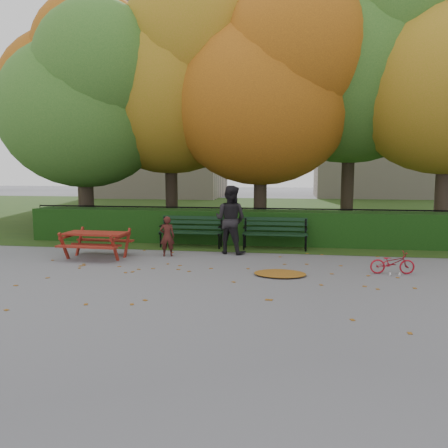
# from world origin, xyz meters

# --- Properties ---
(ground) EXTENTS (90.00, 90.00, 0.00)m
(ground) POSITION_xyz_m (0.00, 0.00, 0.00)
(ground) COLOR slate
(ground) RESTS_ON ground
(grass_strip) EXTENTS (90.00, 90.00, 0.00)m
(grass_strip) POSITION_xyz_m (0.00, 14.00, 0.01)
(grass_strip) COLOR #203B13
(grass_strip) RESTS_ON ground
(building_left) EXTENTS (10.00, 7.00, 15.00)m
(building_left) POSITION_xyz_m (-9.00, 26.00, 7.50)
(building_left) COLOR #B6A690
(building_left) RESTS_ON ground
(building_right) EXTENTS (9.00, 6.00, 12.00)m
(building_right) POSITION_xyz_m (8.00, 28.00, 6.00)
(building_right) COLOR #B6A690
(building_right) RESTS_ON ground
(hedge) EXTENTS (13.00, 0.90, 1.00)m
(hedge) POSITION_xyz_m (0.00, 4.50, 0.50)
(hedge) COLOR black
(hedge) RESTS_ON ground
(iron_fence) EXTENTS (14.00, 0.04, 1.02)m
(iron_fence) POSITION_xyz_m (0.00, 5.30, 0.54)
(iron_fence) COLOR black
(iron_fence) RESTS_ON ground
(tree_a) EXTENTS (5.88, 5.60, 7.48)m
(tree_a) POSITION_xyz_m (-5.19, 5.58, 4.52)
(tree_a) COLOR #2D211A
(tree_a) RESTS_ON ground
(tree_b) EXTENTS (6.72, 6.40, 8.79)m
(tree_b) POSITION_xyz_m (-2.44, 6.75, 5.40)
(tree_b) COLOR #2D211A
(tree_b) RESTS_ON ground
(tree_c) EXTENTS (6.30, 6.00, 8.00)m
(tree_c) POSITION_xyz_m (0.83, 5.96, 4.82)
(tree_c) COLOR #2D211A
(tree_c) RESTS_ON ground
(tree_d) EXTENTS (7.14, 6.80, 9.58)m
(tree_d) POSITION_xyz_m (3.88, 7.23, 5.98)
(tree_d) COLOR #2D211A
(tree_d) RESTS_ON ground
(tree_f) EXTENTS (6.93, 6.60, 9.19)m
(tree_f) POSITION_xyz_m (-7.13, 9.24, 5.69)
(tree_f) COLOR #2D211A
(tree_f) RESTS_ON ground
(bench_left) EXTENTS (1.80, 0.57, 0.88)m
(bench_left) POSITION_xyz_m (-1.30, 3.70, 0.52)
(bench_left) COLOR black
(bench_left) RESTS_ON ground
(bench_right) EXTENTS (1.80, 0.57, 0.88)m
(bench_right) POSITION_xyz_m (1.10, 3.70, 0.52)
(bench_right) COLOR black
(bench_right) RESTS_ON ground
(picnic_table) EXTENTS (1.58, 1.29, 0.75)m
(picnic_table) POSITION_xyz_m (-3.32, 1.74, 0.51)
(picnic_table) COLOR maroon
(picnic_table) RESTS_ON ground
(leaf_pile) EXTENTS (1.27, 1.04, 0.08)m
(leaf_pile) POSITION_xyz_m (1.32, 0.63, 0.04)
(leaf_pile) COLOR #66340D
(leaf_pile) RESTS_ON ground
(leaf_scatter) EXTENTS (9.00, 5.70, 0.01)m
(leaf_scatter) POSITION_xyz_m (0.00, 0.30, 0.01)
(leaf_scatter) COLOR #66340D
(leaf_scatter) RESTS_ON ground
(child) EXTENTS (0.43, 0.33, 1.04)m
(child) POSITION_xyz_m (-1.61, 2.25, 0.52)
(child) COLOR #401814
(child) RESTS_ON ground
(adult) EXTENTS (1.05, 0.93, 1.81)m
(adult) POSITION_xyz_m (-0.06, 2.90, 0.91)
(adult) COLOR black
(adult) RESTS_ON ground
(bicycle) EXTENTS (0.96, 0.40, 0.49)m
(bicycle) POSITION_xyz_m (3.70, 1.11, 0.25)
(bicycle) COLOR maroon
(bicycle) RESTS_ON ground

